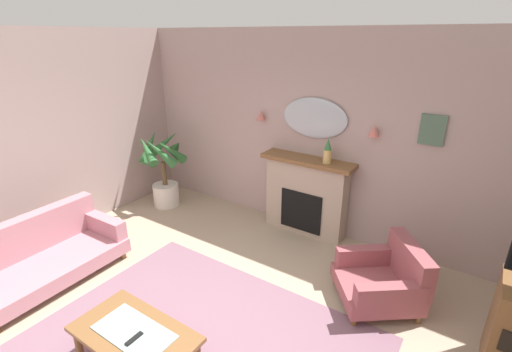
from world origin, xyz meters
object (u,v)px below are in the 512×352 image
Objects in this scene: wall_sconce_right at (374,131)px; potted_plant_tall_palm at (163,169)px; tv_remote at (134,339)px; wall_mirror at (314,118)px; fireplace at (306,196)px; coffee_table at (135,337)px; floral_couch at (42,255)px; wall_sconce_left at (261,115)px; framed_picture at (432,130)px; armchair_beside_couch at (385,278)px; mantel_vase_centre at (328,151)px.

wall_sconce_right is 0.11× the size of potted_plant_tall_palm.
wall_mirror is at bearing 89.50° from tv_remote.
fireplace is 3.04m from coffee_table.
potted_plant_tall_palm is (-0.28, 2.24, 0.36)m from floral_couch.
wall_sconce_left is at bearing 22.04° from potted_plant_tall_palm.
wall_sconce_right reaches higher than potted_plant_tall_palm.
framed_picture reaches higher than armchair_beside_couch.
tv_remote is at bearing -115.29° from framed_picture.
armchair_beside_couch is at bearing 55.96° from tv_remote.
wall_mirror is at bearing -179.62° from framed_picture.
wall_mirror is 6.86× the size of wall_sconce_right.
wall_mirror is at bearing 90.00° from fireplace.
armchair_beside_couch is at bearing -59.76° from wall_sconce_right.
fireplace reaches higher than coffee_table.
fireplace is at bearing -6.16° from wall_sconce_left.
tv_remote is at bearing -90.52° from fireplace.
coffee_table is 0.83× the size of potted_plant_tall_palm.
potted_plant_tall_palm is (-3.90, -0.69, -1.07)m from framed_picture.
wall_mirror reaches higher than floral_couch.
mantel_vase_centre is (0.30, -0.03, 0.75)m from fireplace.
coffee_table is at bearing -116.70° from framed_picture.
floral_couch is (-2.42, -2.75, -1.00)m from mantel_vase_centre.
framed_picture is (1.50, 0.15, 1.18)m from fireplace.
fireplace reaches higher than armchair_beside_couch.
tv_remote is (-0.88, -3.17, -1.21)m from wall_sconce_right.
wall_mirror is 0.72× the size of potted_plant_tall_palm.
coffee_table is 0.97× the size of armchair_beside_couch.
floral_couch is at bearing -141.01° from framed_picture.
wall_sconce_left is at bearing 103.52° from coffee_table.
potted_plant_tall_palm is (-2.40, -0.68, -1.03)m from wall_mirror.
fireplace is 1.42× the size of wall_mirror.
fireplace is 0.81m from mantel_vase_centre.
wall_sconce_left is at bearing -178.54° from framed_picture.
tv_remote is (-0.03, -3.08, -0.12)m from fireplace.
wall_sconce_left and wall_sconce_right have the same top height.
wall_sconce_right is 4.34m from floral_couch.
framed_picture is (1.50, 0.01, 0.04)m from wall_mirror.
fireplace is 2.46m from potted_plant_tall_palm.
framed_picture is (2.35, 0.06, 0.09)m from wall_sconce_left.
wall_mirror is 6.86× the size of wall_sconce_left.
floral_couch is at bearing -82.75° from potted_plant_tall_palm.
wall_mirror is 0.87× the size of coffee_table.
framed_picture reaches higher than mantel_vase_centre.
wall_mirror is 3.86m from floral_couch.
armchair_beside_couch reaches higher than tv_remote.
fireplace is 1.15m from wall_mirror.
wall_sconce_left reaches higher than fireplace.
tv_remote is at bearing -90.50° from wall_mirror.
coffee_table is (-0.10, -3.03, -0.19)m from fireplace.
floral_couch reaches higher than coffee_table.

